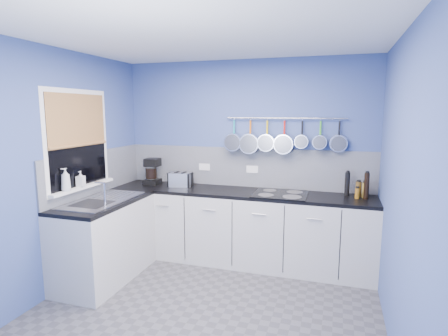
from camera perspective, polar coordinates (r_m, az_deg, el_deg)
The scene contains 40 objects.
floor at distance 3.69m, azimuth -2.96°, elevation -21.60°, with size 3.20×3.00×0.02m, color #47474C.
ceiling at distance 3.24m, azimuth -3.35°, elevation 20.40°, with size 3.20×3.00×0.02m, color white.
wall_back at distance 4.66m, azimuth 3.39°, elevation 1.37°, with size 3.20×0.02×2.50m, color #3B4E8B.
wall_front at distance 1.95m, azimuth -19.24°, elevation -10.09°, with size 3.20×0.02×2.50m, color #3B4E8B.
wall_left at distance 4.09m, azimuth -24.80°, elevation -0.54°, with size 0.02×3.00×2.50m, color #3B4E8B.
wall_right at distance 3.08m, azimuth 26.26°, elevation -3.55°, with size 0.02×3.00×2.50m, color #3B4E8B.
backsplash_back at distance 4.66m, azimuth 3.32°, elevation 0.12°, with size 3.20×0.02×0.50m, color #909398.
backsplash_left at distance 4.54m, azimuth -19.45°, elevation -0.61°, with size 0.02×1.80×0.50m, color #909398.
cabinet_run_back at distance 4.55m, azimuth 2.33°, elevation -9.41°, with size 3.20×0.60×0.86m, color #B7B7B4.
worktop_back at distance 4.43m, azimuth 2.37°, elevation -3.89°, with size 3.20×0.60×0.04m, color black.
cabinet_run_left at distance 4.32m, azimuth -18.24°, elevation -10.92°, with size 0.60×1.20×0.86m, color #B7B7B4.
worktop_left at distance 4.19m, azimuth -18.55°, elevation -5.12°, with size 0.60×1.20×0.04m, color black.
window_frame at distance 4.25m, azimuth -22.01°, elevation 4.06°, with size 0.01×1.00×1.10m, color white.
window_glass at distance 4.25m, azimuth -21.95°, elevation 4.06°, with size 0.01×0.90×1.00m, color black.
bamboo_blind at distance 4.23m, azimuth -22.05°, elevation 7.09°, with size 0.01×0.90×0.55m, color #A77F3F.
window_sill at distance 4.31m, azimuth -21.35°, elevation -2.78°, with size 0.10×0.98×0.03m, color white.
sink_unit at distance 4.18m, azimuth -18.56°, elevation -4.80°, with size 0.50×0.95×0.01m, color silver.
mixer_tap at distance 3.92m, azimuth -18.30°, elevation -3.80°, with size 0.12×0.08×0.26m, color silver, non-canonical shape.
socket_left at distance 4.81m, azimuth -3.09°, elevation 0.16°, with size 0.15×0.01×0.09m, color white.
socket_right at distance 4.62m, azimuth 4.48°, elevation -0.21°, with size 0.15×0.01×0.09m, color white.
pot_rail at distance 4.47m, azimuth 9.56°, elevation 7.75°, with size 0.02×0.02×1.45m, color silver.
soap_bottle_a at distance 4.06m, azimuth -23.68°, elevation -1.68°, with size 0.09×0.09×0.24m, color white.
soap_bottle_b at distance 4.24m, azimuth -21.67°, elevation -1.60°, with size 0.08×0.08×0.17m, color white.
paper_towel at distance 4.95m, azimuth -11.34°, elevation -0.72°, with size 0.13×0.13×0.30m, color white.
coffee_maker at distance 4.91m, azimuth -11.29°, elevation -0.52°, with size 0.19×0.21×0.34m, color black, non-canonical shape.
toaster at distance 4.71m, azimuth -6.88°, elevation -1.82°, with size 0.28×0.16×0.18m, color silver.
canister at distance 4.76m, azimuth -5.60°, elevation -1.94°, with size 0.10×0.10×0.14m, color silver.
hob at distance 4.29m, azimuth 8.90°, elevation -4.07°, with size 0.62×0.54×0.01m, color black.
pan_0 at distance 4.60m, azimuth 1.58°, elevation 5.31°, with size 0.23×0.11×0.42m, color silver, non-canonical shape.
pan_1 at distance 4.55m, azimuth 4.15°, elevation 5.09°, with size 0.25×0.11×0.44m, color silver, non-canonical shape.
pan_2 at distance 4.50m, azimuth 6.79°, elevation 5.24°, with size 0.22×0.11×0.41m, color silver, non-canonical shape.
pan_3 at distance 4.47m, azimuth 9.47°, elevation 4.99°, with size 0.24×0.11×0.43m, color silver, non-canonical shape.
pan_4 at distance 4.44m, azimuth 12.19°, elevation 5.36°, with size 0.17×0.11×0.36m, color silver, non-canonical shape.
pan_5 at distance 4.43m, azimuth 14.93°, elevation 5.24°, with size 0.17×0.12×0.36m, color silver, non-canonical shape.
pan_6 at distance 4.42m, azimuth 17.67°, elevation 4.91°, with size 0.20×0.05×0.39m, color silver, non-canonical shape.
condiment_0 at distance 4.38m, azimuth 21.33°, elevation -3.29°, with size 0.07×0.07×0.17m, color olive.
condiment_1 at distance 4.40m, azimuth 20.42°, elevation -3.15°, with size 0.06×0.06×0.17m, color brown.
condiment_2 at distance 4.39m, azimuth 18.84°, elevation -2.41°, with size 0.06×0.06×0.27m, color black.
condiment_3 at distance 4.30m, azimuth 21.54°, elevation -2.66°, with size 0.06×0.06×0.29m, color black.
condiment_4 at distance 4.30m, azimuth 20.26°, elevation -3.77°, with size 0.05×0.05×0.12m, color #8C5914.
Camera 1 is at (1.12, -2.97, 1.87)m, focal length 29.01 mm.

